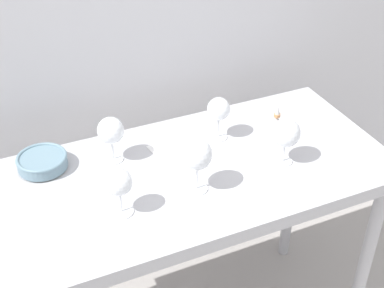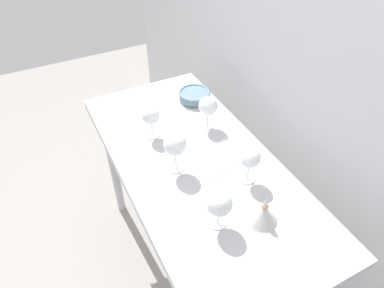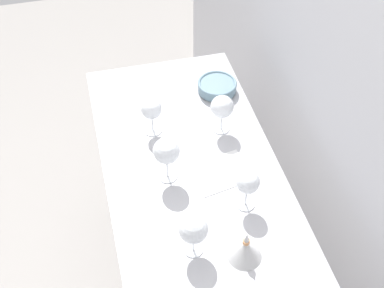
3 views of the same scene
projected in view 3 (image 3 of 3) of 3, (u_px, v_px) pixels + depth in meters
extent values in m
cube|color=silver|center=(338.00, 67.00, 1.75)|extent=(3.80, 0.04, 2.60)
cube|color=#B3B3B8|center=(195.00, 177.00, 1.97)|extent=(1.40, 0.64, 0.04)
cube|color=#B3B3B8|center=(109.00, 194.00, 1.92)|extent=(1.40, 0.01, 0.05)
cylinder|color=#B3B3B8|center=(115.00, 151.00, 2.68)|extent=(0.05, 0.05, 0.86)
cylinder|color=#B3B3B8|center=(213.00, 134.00, 2.77)|extent=(0.05, 0.05, 0.86)
cylinder|color=white|center=(168.00, 176.00, 1.94)|extent=(0.07, 0.07, 0.00)
cylinder|color=white|center=(167.00, 167.00, 1.91)|extent=(0.01, 0.01, 0.09)
sphere|color=white|center=(166.00, 151.00, 1.84)|extent=(0.10, 0.10, 0.10)
cylinder|color=maroon|center=(167.00, 154.00, 1.86)|extent=(0.07, 0.07, 0.03)
cylinder|color=white|center=(221.00, 129.00, 2.12)|extent=(0.07, 0.07, 0.00)
cylinder|color=white|center=(221.00, 121.00, 2.09)|extent=(0.01, 0.01, 0.08)
sphere|color=white|center=(222.00, 107.00, 2.03)|extent=(0.09, 0.09, 0.09)
cylinder|color=maroon|center=(222.00, 110.00, 2.04)|extent=(0.06, 0.06, 0.02)
cylinder|color=white|center=(193.00, 249.00, 1.72)|extent=(0.06, 0.06, 0.00)
cylinder|color=white|center=(193.00, 243.00, 1.69)|extent=(0.01, 0.01, 0.07)
sphere|color=white|center=(193.00, 229.00, 1.64)|extent=(0.10, 0.10, 0.10)
cylinder|color=maroon|center=(193.00, 232.00, 1.65)|extent=(0.07, 0.07, 0.02)
cylinder|color=white|center=(153.00, 130.00, 2.11)|extent=(0.07, 0.07, 0.00)
cylinder|color=white|center=(152.00, 123.00, 2.08)|extent=(0.01, 0.01, 0.08)
sphere|color=white|center=(151.00, 109.00, 2.03)|extent=(0.08, 0.08, 0.08)
cylinder|color=maroon|center=(152.00, 112.00, 2.04)|extent=(0.06, 0.06, 0.03)
cylinder|color=white|center=(245.00, 204.00, 1.85)|extent=(0.07, 0.07, 0.00)
cylinder|color=white|center=(246.00, 196.00, 1.82)|extent=(0.01, 0.01, 0.08)
sphere|color=white|center=(248.00, 182.00, 1.77)|extent=(0.08, 0.08, 0.08)
cylinder|color=maroon|center=(247.00, 185.00, 1.78)|extent=(0.06, 0.06, 0.02)
cube|color=white|center=(220.00, 173.00, 1.95)|extent=(0.20, 0.24, 0.00)
cylinder|color=#DBCC66|center=(217.00, 91.00, 2.28)|extent=(0.14, 0.14, 0.01)
cylinder|color=slate|center=(217.00, 87.00, 2.27)|extent=(0.17, 0.17, 0.04)
torus|color=slate|center=(217.00, 83.00, 2.25)|extent=(0.17, 0.17, 0.01)
cone|color=#BCBCBC|center=(245.00, 250.00, 1.68)|extent=(0.11, 0.11, 0.08)
cylinder|color=#C17F4C|center=(246.00, 242.00, 1.64)|extent=(0.02, 0.02, 0.01)
cone|color=#BCBCBC|center=(247.00, 238.00, 1.63)|extent=(0.02, 0.02, 0.03)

